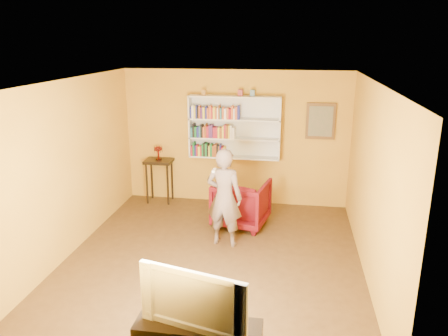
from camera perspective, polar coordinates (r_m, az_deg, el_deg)
The scene contains 15 objects.
room_shell at distance 6.50m, azimuth -1.50°, elevation -3.78°, with size 5.30×5.80×2.88m.
bookshelf at distance 8.64m, azimuth 1.43°, elevation 5.37°, with size 1.80×0.29×1.23m.
books_row_lower at distance 8.72m, azimuth -2.03°, elevation 2.35°, with size 0.69×0.19×0.27m.
books_row_middle at distance 8.61m, azimuth -1.43°, elevation 4.78°, with size 0.87×0.19×0.27m.
books_row_upper at distance 8.54m, azimuth -1.16°, elevation 7.25°, with size 0.97×0.19×0.27m.
ornament_left at distance 8.57m, azimuth -2.65°, elevation 9.83°, with size 0.08×0.08×0.10m, color #A4742E.
ornament_centre at distance 8.46m, azimuth 2.15°, elevation 9.80°, with size 0.09×0.09×0.12m, color maroon.
ornament_right at distance 8.43m, azimuth 3.74°, elevation 9.75°, with size 0.09×0.09×0.12m, color slate.
framed_painting at distance 8.60m, azimuth 12.51°, elevation 5.99°, with size 0.55×0.05×0.70m.
console_table at distance 9.02m, azimuth -8.49°, elevation 0.13°, with size 0.55×0.42×0.90m.
ruby_lustre at distance 8.93m, azimuth -8.58°, elevation 2.33°, with size 0.18×0.18×0.28m.
armchair at distance 7.91m, azimuth 2.30°, elevation -4.56°, with size 0.90×0.93×0.84m, color #47050E.
person at distance 7.03m, azimuth 0.03°, elevation -3.89°, with size 0.60×0.39×1.63m, color brown.
game_remote at distance 6.63m, azimuth -1.29°, elevation -0.31°, with size 0.04×0.15×0.04m, color white.
television at distance 4.57m, azimuth -3.48°, elevation -16.30°, with size 1.15×0.15×0.66m, color black.
Camera 1 is at (1.14, -5.98, 3.28)m, focal length 35.00 mm.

